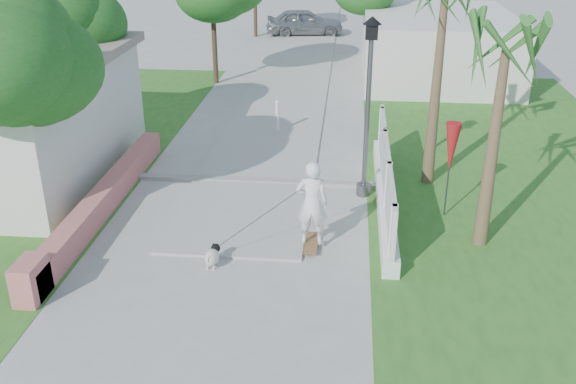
# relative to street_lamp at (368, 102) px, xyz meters

# --- Properties ---
(ground) EXTENTS (90.00, 90.00, 0.00)m
(ground) POSITION_rel_street_lamp_xyz_m (-2.90, -5.50, -2.43)
(ground) COLOR #B7B7B2
(ground) RESTS_ON ground
(path_strip) EXTENTS (3.20, 36.00, 0.06)m
(path_strip) POSITION_rel_street_lamp_xyz_m (-2.90, 14.50, -2.40)
(path_strip) COLOR #B7B7B2
(path_strip) RESTS_ON ground
(curb) EXTENTS (6.50, 0.25, 0.10)m
(curb) POSITION_rel_street_lamp_xyz_m (-2.90, 0.50, -2.38)
(curb) COLOR #999993
(curb) RESTS_ON ground
(grass_left) EXTENTS (8.00, 20.00, 0.01)m
(grass_left) POSITION_rel_street_lamp_xyz_m (-9.90, 2.50, -2.42)
(grass_left) COLOR #306C22
(grass_left) RESTS_ON ground
(grass_right) EXTENTS (8.00, 20.00, 0.01)m
(grass_right) POSITION_rel_street_lamp_xyz_m (4.10, 2.50, -2.42)
(grass_right) COLOR #306C22
(grass_right) RESTS_ON ground
(pink_wall) EXTENTS (0.45, 8.20, 0.80)m
(pink_wall) POSITION_rel_street_lamp_xyz_m (-6.20, -1.95, -2.11)
(pink_wall) COLOR #CD7469
(pink_wall) RESTS_ON ground
(lattice_fence) EXTENTS (0.35, 7.00, 1.50)m
(lattice_fence) POSITION_rel_street_lamp_xyz_m (0.50, -0.50, -1.88)
(lattice_fence) COLOR white
(lattice_fence) RESTS_ON ground
(building_right) EXTENTS (6.00, 8.00, 2.60)m
(building_right) POSITION_rel_street_lamp_xyz_m (3.10, 12.50, -1.13)
(building_right) COLOR silver
(building_right) RESTS_ON ground
(street_lamp) EXTENTS (0.44, 0.44, 4.44)m
(street_lamp) POSITION_rel_street_lamp_xyz_m (0.00, 0.00, 0.00)
(street_lamp) COLOR #59595E
(street_lamp) RESTS_ON ground
(bollard) EXTENTS (0.14, 0.14, 1.09)m
(bollard) POSITION_rel_street_lamp_xyz_m (-2.70, 4.50, -1.84)
(bollard) COLOR white
(bollard) RESTS_ON ground
(patio_umbrella) EXTENTS (0.36, 0.36, 2.30)m
(patio_umbrella) POSITION_rel_street_lamp_xyz_m (1.90, -1.00, -0.74)
(patio_umbrella) COLOR #59595E
(patio_umbrella) RESTS_ON ground
(tree_left_near) EXTENTS (3.60, 3.60, 5.28)m
(tree_left_near) POSITION_rel_street_lamp_xyz_m (-7.38, -2.52, 1.40)
(tree_left_near) COLOR #4C3826
(tree_left_near) RESTS_ON ground
(tree_left_mid) EXTENTS (3.20, 3.20, 4.85)m
(tree_left_mid) POSITION_rel_street_lamp_xyz_m (-8.38, 2.98, 1.07)
(tree_left_mid) COLOR #4C3826
(tree_left_mid) RESTS_ON ground
(palm_far) EXTENTS (1.80, 1.80, 5.30)m
(palm_far) POSITION_rel_street_lamp_xyz_m (1.70, 1.00, 2.06)
(palm_far) COLOR brown
(palm_far) RESTS_ON ground
(palm_near) EXTENTS (1.80, 1.80, 4.70)m
(palm_near) POSITION_rel_street_lamp_xyz_m (2.50, -2.30, 1.53)
(palm_near) COLOR brown
(palm_near) RESTS_ON ground
(skateboarder) EXTENTS (2.30, 1.28, 1.98)m
(skateboarder) POSITION_rel_street_lamp_xyz_m (-1.93, -3.09, -1.55)
(skateboarder) COLOR brown
(skateboarder) RESTS_ON ground
(dog) EXTENTS (0.35, 0.64, 0.44)m
(dog) POSITION_rel_street_lamp_xyz_m (-3.09, -3.81, -2.19)
(dog) COLOR silver
(dog) RESTS_ON ground
(parked_car) EXTENTS (4.44, 2.39, 1.44)m
(parked_car) POSITION_rel_street_lamp_xyz_m (-3.05, 21.12, -1.71)
(parked_car) COLOR #A0A1A7
(parked_car) RESTS_ON ground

